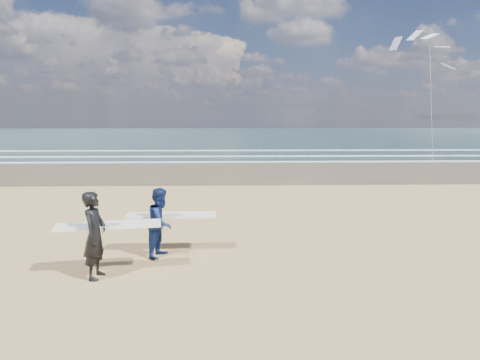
{
  "coord_description": "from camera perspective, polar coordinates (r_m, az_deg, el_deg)",
  "views": [
    {
      "loc": [
        1.24,
        -8.84,
        3.34
      ],
      "look_at": [
        1.7,
        6.0,
        1.16
      ],
      "focal_mm": 32.0,
      "sensor_mm": 36.0,
      "label": 1
    }
  ],
  "objects": [
    {
      "name": "surfer_near",
      "position": [
        9.46,
        -18.57,
        -6.83
      ],
      "size": [
        2.26,
        1.14,
        1.84
      ],
      "color": "black",
      "rests_on": "ground"
    },
    {
      "name": "ocean",
      "position": [
        83.05,
        11.34,
        5.91
      ],
      "size": [
        220.0,
        100.0,
        0.02
      ],
      "primitive_type": "cube",
      "color": "#1B373B",
      "rests_on": "ground"
    },
    {
      "name": "foam_breakers",
      "position": [
        41.56,
        25.1,
        3.04
      ],
      "size": [
        220.0,
        11.7,
        0.05
      ],
      "color": "white",
      "rests_on": "ground"
    },
    {
      "name": "kite_1",
      "position": [
        38.55,
        24.08,
        11.77
      ],
      "size": [
        5.72,
        4.73,
        11.11
      ],
      "color": "slate",
      "rests_on": "ground"
    },
    {
      "name": "surfer_far",
      "position": [
        10.53,
        -10.35,
        -5.49
      ],
      "size": [
        2.22,
        1.13,
        1.68
      ],
      "color": "#0C1A46",
      "rests_on": "ground"
    }
  ]
}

